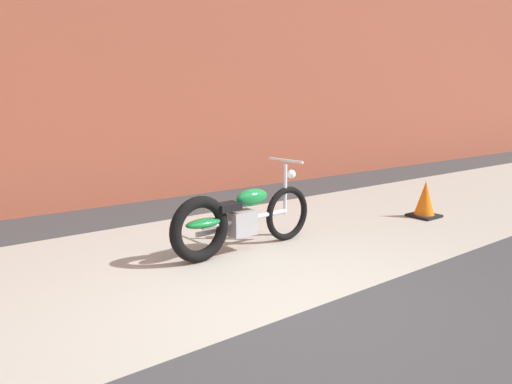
{
  "coord_description": "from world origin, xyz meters",
  "views": [
    {
      "loc": [
        -2.56,
        -2.68,
        1.71
      ],
      "look_at": [
        0.53,
        1.32,
        0.75
      ],
      "focal_mm": 33.44,
      "sensor_mm": 36.0,
      "label": 1
    }
  ],
  "objects": [
    {
      "name": "ground_plane",
      "position": [
        0.0,
        0.0,
        0.0
      ],
      "size": [
        80.0,
        80.0,
        0.0
      ],
      "primitive_type": "plane",
      "color": "#38383A"
    },
    {
      "name": "sidewalk_slab",
      "position": [
        0.0,
        1.75,
        0.0
      ],
      "size": [
        36.0,
        3.5,
        0.01
      ],
      "primitive_type": "cube",
      "color": "#9E998E",
      "rests_on": "ground"
    },
    {
      "name": "brick_building_wall",
      "position": [
        0.0,
        5.2,
        3.09
      ],
      "size": [
        36.0,
        0.5,
        6.18
      ],
      "primitive_type": "cube",
      "color": "brown",
      "rests_on": "ground"
    },
    {
      "name": "motorcycle_green",
      "position": [
        0.47,
        1.62,
        0.4
      ],
      "size": [
        2.01,
        0.58,
        1.03
      ],
      "rotation": [
        0.0,
        0.0,
        0.04
      ],
      "color": "black",
      "rests_on": "ground"
    },
    {
      "name": "traffic_cone",
      "position": [
        3.71,
        1.3,
        0.25
      ],
      "size": [
        0.4,
        0.4,
        0.55
      ],
      "color": "orange",
      "rests_on": "ground"
    }
  ]
}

